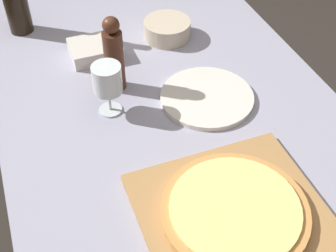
{
  "coord_description": "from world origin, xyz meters",
  "views": [
    {
      "loc": [
        -0.34,
        -0.77,
        1.58
      ],
      "look_at": [
        -0.05,
        -0.01,
        0.79
      ],
      "focal_mm": 50.0,
      "sensor_mm": 36.0,
      "label": 1
    }
  ],
  "objects_px": {
    "pizza": "(237,210)",
    "pepper_mill": "(114,56)",
    "small_bowl": "(167,29)",
    "wine_glass": "(107,80)"
  },
  "relations": [
    {
      "from": "pizza",
      "to": "wine_glass",
      "type": "height_order",
      "value": "wine_glass"
    },
    {
      "from": "pizza",
      "to": "pepper_mill",
      "type": "xyz_separation_m",
      "value": [
        -0.12,
        0.52,
        0.08
      ]
    },
    {
      "from": "pizza",
      "to": "wine_glass",
      "type": "relative_size",
      "value": 2.18
    },
    {
      "from": "wine_glass",
      "to": "small_bowl",
      "type": "bearing_deg",
      "value": 46.17
    },
    {
      "from": "pizza",
      "to": "pepper_mill",
      "type": "height_order",
      "value": "pepper_mill"
    },
    {
      "from": "pepper_mill",
      "to": "small_bowl",
      "type": "relative_size",
      "value": 1.51
    },
    {
      "from": "wine_glass",
      "to": "small_bowl",
      "type": "xyz_separation_m",
      "value": [
        0.27,
        0.28,
        -0.07
      ]
    },
    {
      "from": "pepper_mill",
      "to": "pizza",
      "type": "bearing_deg",
      "value": -77.46
    },
    {
      "from": "pizza",
      "to": "pepper_mill",
      "type": "distance_m",
      "value": 0.54
    },
    {
      "from": "pizza",
      "to": "pepper_mill",
      "type": "bearing_deg",
      "value": 102.54
    }
  ]
}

